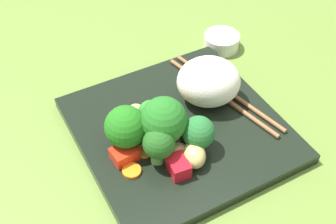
% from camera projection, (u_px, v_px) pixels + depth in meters
% --- Properties ---
extents(ground_plane, '(1.10, 1.10, 0.02)m').
position_uv_depth(ground_plane, '(179.00, 138.00, 0.62)').
color(ground_plane, olive).
extents(square_plate, '(0.27, 0.27, 0.02)m').
position_uv_depth(square_plate, '(179.00, 129.00, 0.61)').
color(square_plate, black).
rests_on(square_plate, ground_plane).
extents(rice_mound, '(0.11, 0.12, 0.07)m').
position_uv_depth(rice_mound, '(209.00, 82.00, 0.62)').
color(rice_mound, white).
rests_on(rice_mound, square_plate).
extents(broccoli_floret_0, '(0.03, 0.03, 0.05)m').
position_uv_depth(broccoli_floret_0, '(150.00, 113.00, 0.58)').
color(broccoli_floret_0, '#73A842').
rests_on(broccoli_floret_0, square_plate).
extents(broccoli_floret_1, '(0.04, 0.04, 0.06)m').
position_uv_depth(broccoli_floret_1, '(159.00, 144.00, 0.54)').
color(broccoli_floret_1, '#57A04A').
rests_on(broccoli_floret_1, square_plate).
extents(broccoli_floret_2, '(0.05, 0.05, 0.07)m').
position_uv_depth(broccoli_floret_2, '(127.00, 128.00, 0.55)').
color(broccoli_floret_2, '#5A9F40').
rests_on(broccoli_floret_2, square_plate).
extents(broccoli_floret_3, '(0.06, 0.06, 0.08)m').
position_uv_depth(broccoli_floret_3, '(164.00, 121.00, 0.55)').
color(broccoli_floret_3, '#5A9E40').
rests_on(broccoli_floret_3, square_plate).
extents(broccoli_floret_4, '(0.04, 0.04, 0.05)m').
position_uv_depth(broccoli_floret_4, '(199.00, 133.00, 0.56)').
color(broccoli_floret_4, '#6BA456').
rests_on(broccoli_floret_4, square_plate).
extents(carrot_slice_0, '(0.03, 0.03, 0.00)m').
position_uv_depth(carrot_slice_0, '(144.00, 151.00, 0.57)').
color(carrot_slice_0, orange).
rests_on(carrot_slice_0, square_plate).
extents(carrot_slice_1, '(0.03, 0.03, 0.01)m').
position_uv_depth(carrot_slice_1, '(172.00, 120.00, 0.61)').
color(carrot_slice_1, orange).
rests_on(carrot_slice_1, square_plate).
extents(carrot_slice_2, '(0.04, 0.04, 0.00)m').
position_uv_depth(carrot_slice_2, '(135.00, 132.00, 0.59)').
color(carrot_slice_2, orange).
rests_on(carrot_slice_2, square_plate).
extents(carrot_slice_3, '(0.03, 0.03, 0.00)m').
position_uv_depth(carrot_slice_3, '(132.00, 171.00, 0.55)').
color(carrot_slice_3, orange).
rests_on(carrot_slice_3, square_plate).
extents(pepper_chunk_0, '(0.03, 0.03, 0.01)m').
position_uv_depth(pepper_chunk_0, '(119.00, 128.00, 0.59)').
color(pepper_chunk_0, red).
rests_on(pepper_chunk_0, square_plate).
extents(pepper_chunk_1, '(0.03, 0.03, 0.02)m').
position_uv_depth(pepper_chunk_1, '(178.00, 166.00, 0.54)').
color(pepper_chunk_1, red).
rests_on(pepper_chunk_1, square_plate).
extents(pepper_chunk_2, '(0.03, 0.03, 0.02)m').
position_uv_depth(pepper_chunk_2, '(152.00, 113.00, 0.61)').
color(pepper_chunk_2, red).
rests_on(pepper_chunk_2, square_plate).
extents(pepper_chunk_3, '(0.03, 0.03, 0.02)m').
position_uv_depth(pepper_chunk_3, '(124.00, 154.00, 0.56)').
color(pepper_chunk_3, red).
rests_on(pepper_chunk_3, square_plate).
extents(chicken_piece_0, '(0.03, 0.03, 0.02)m').
position_uv_depth(chicken_piece_0, '(179.00, 152.00, 0.56)').
color(chicken_piece_0, tan).
rests_on(chicken_piece_0, square_plate).
extents(chicken_piece_1, '(0.03, 0.03, 0.02)m').
position_uv_depth(chicken_piece_1, '(187.00, 133.00, 0.58)').
color(chicken_piece_1, tan).
rests_on(chicken_piece_1, square_plate).
extents(chicken_piece_2, '(0.05, 0.04, 0.03)m').
position_uv_depth(chicken_piece_2, '(194.00, 155.00, 0.55)').
color(chicken_piece_2, tan).
rests_on(chicken_piece_2, square_plate).
extents(chicken_piece_3, '(0.03, 0.03, 0.02)m').
position_uv_depth(chicken_piece_3, '(137.00, 112.00, 0.61)').
color(chicken_piece_3, tan).
rests_on(chicken_piece_3, square_plate).
extents(chopstick_pair, '(0.22, 0.06, 0.01)m').
position_uv_depth(chopstick_pair, '(224.00, 93.00, 0.65)').
color(chopstick_pair, brown).
rests_on(chopstick_pair, square_plate).
extents(sauce_cup, '(0.06, 0.06, 0.03)m').
position_uv_depth(sauce_cup, '(221.00, 42.00, 0.75)').
color(sauce_cup, silver).
rests_on(sauce_cup, ground_plane).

